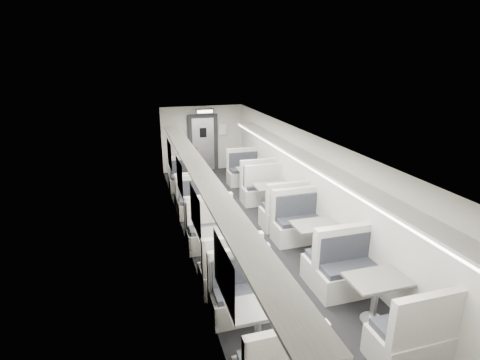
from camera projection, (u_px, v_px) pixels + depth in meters
room at (254, 193)px, 8.37m from camera, size 3.24×12.24×2.64m
booth_left_a at (188, 186)px, 11.31m from camera, size 1.00×2.02×1.08m
booth_left_b at (202, 214)px, 9.34m from camera, size 1.01×2.05×1.10m
booth_left_c at (220, 249)px, 7.59m from camera, size 1.10×2.23×1.19m
booth_left_d at (258, 327)px, 5.42m from camera, size 1.06×2.15×1.15m
booth_right_a at (252, 180)px, 11.78m from camera, size 1.10×2.23×1.19m
booth_right_b at (272, 199)px, 10.15m from camera, size 1.16×2.35×1.26m
booth_right_c at (315, 241)px, 7.89m from camera, size 1.14×2.30×1.23m
booth_right_d at (375, 299)px, 6.00m from camera, size 1.13×2.29×1.23m
passenger at (195, 172)px, 11.16m from camera, size 0.69×0.55×1.64m
window_a at (170, 155)px, 11.02m from camera, size 0.02×1.18×0.84m
window_b at (180, 177)px, 9.02m from camera, size 0.02×1.18×0.84m
window_c at (195, 211)px, 7.02m from camera, size 0.02×1.18×0.84m
window_d at (224, 273)px, 5.01m from camera, size 0.02×1.18×0.84m
luggage_rack_left at (200, 171)px, 7.54m from camera, size 0.46×10.40×0.09m
luggage_rack_right at (312, 161)px, 8.20m from camera, size 0.46×10.40×0.09m
vestibule_door at (203, 143)px, 13.82m from camera, size 1.10×0.13×2.10m
exit_sign at (205, 111)px, 12.98m from camera, size 0.62×0.12×0.16m
wall_notice at (223, 130)px, 13.86m from camera, size 0.32×0.02×0.40m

